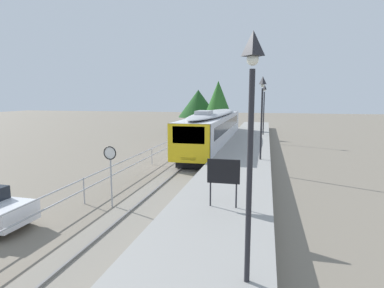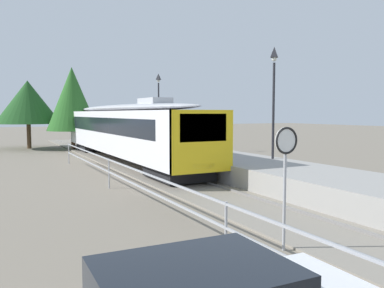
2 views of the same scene
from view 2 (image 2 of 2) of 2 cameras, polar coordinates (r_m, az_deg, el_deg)
ground_plane at (r=17.85m, az=-11.77°, el=-5.65°), size 160.00×160.00×0.00m
track_rails at (r=18.86m, az=-2.93°, el=-4.92°), size 3.20×60.00×0.14m
commuter_train at (r=25.27m, az=-9.66°, el=2.23°), size 2.82×20.62×3.74m
station_platform at (r=20.34m, az=5.43°, el=-3.06°), size 3.90×60.00×0.90m
platform_lamp_mid_platform at (r=19.51m, az=11.70°, el=8.83°), size 0.34×0.34×5.35m
platform_lamp_far_end at (r=31.88m, az=-4.84°, el=7.18°), size 0.34×0.34×5.35m
speed_limit_sign at (r=9.04m, az=13.36°, el=-1.89°), size 0.61×0.10×2.81m
carpark_fence at (r=8.51m, az=4.92°, el=-10.53°), size 0.06×36.06×1.25m
tree_behind_carpark at (r=35.15m, az=-16.86°, el=6.22°), size 4.29×4.29×6.98m
tree_behind_station_far at (r=37.63m, az=-22.55°, el=5.58°), size 5.55×5.55×5.95m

